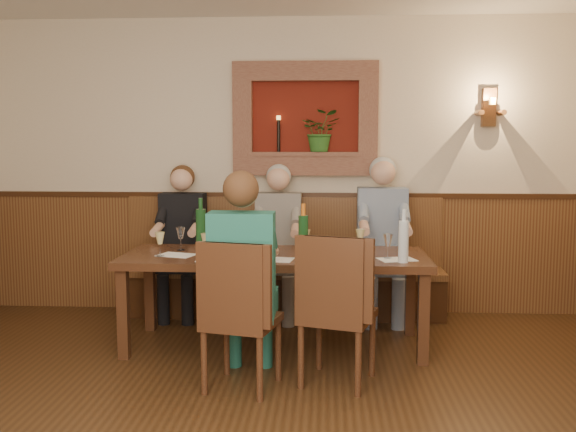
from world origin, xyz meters
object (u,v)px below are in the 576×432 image
person_bench_right (382,253)px  spittoon_bucket (249,239)px  dining_table (275,263)px  person_bench_left (182,255)px  bench (283,281)px  wine_bottle_green_a (303,235)px  chair_near_left (241,346)px  water_bottle (404,240)px  person_chair_front (244,295)px  person_bench_mid (278,255)px  wine_bottle_green_b (201,229)px  chair_near_right (337,340)px

person_bench_right → spittoon_bucket: size_ratio=5.40×
dining_table → person_bench_left: (-0.94, 0.84, -0.09)m
bench → wine_bottle_green_a: (0.23, -1.07, 0.59)m
chair_near_left → spittoon_bucket: (-0.04, 0.76, 0.60)m
water_bottle → chair_near_left: bearing=-151.4°
wine_bottle_green_a → bench: bearing=102.1°
person_bench_left → person_chair_front: size_ratio=0.98×
bench → person_chair_front: (-0.15, -1.72, 0.28)m
chair_near_left → water_bottle: water_bottle is taller
person_bench_right → person_chair_front: 1.94m
person_bench_left → person_bench_mid: bearing=-0.0°
chair_near_left → wine_bottle_green_b: wine_bottle_green_b is taller
chair_near_right → wine_bottle_green_a: (-0.25, 0.65, 0.62)m
chair_near_left → spittoon_bucket: bearing=106.3°
person_bench_left → person_chair_front: 1.80m
person_bench_left → spittoon_bucket: (0.75, -0.98, 0.30)m
person_bench_right → water_bottle: size_ratio=3.75×
dining_table → person_chair_front: size_ratio=1.65×
dining_table → person_bench_mid: bearing=92.7°
person_bench_left → wine_bottle_green_a: (1.17, -0.96, 0.34)m
dining_table → person_bench_mid: 0.84m
dining_table → wine_bottle_green_b: wine_bottle_green_b is taller
person_bench_right → water_bottle: bearing=-87.3°
wine_bottle_green_a → water_bottle: bearing=-12.5°
person_bench_right → wine_bottle_green_a: size_ratio=3.61×
spittoon_bucket → wine_bottle_green_b: 0.51m
bench → chair_near_left: 1.85m
spittoon_bucket → wine_bottle_green_a: (0.42, 0.02, 0.03)m
dining_table → wine_bottle_green_a: bearing=-28.2°
person_bench_mid → person_bench_right: size_ratio=0.95×
person_chair_front → wine_bottle_green_a: (0.38, 0.65, 0.32)m
dining_table → chair_near_left: size_ratio=2.38×
person_bench_left → water_bottle: bearing=-30.4°
person_bench_mid → spittoon_bucket: size_ratio=5.14×
spittoon_bucket → person_bench_left: bearing=127.4°
chair_near_left → water_bottle: bearing=42.2°
person_bench_right → wine_bottle_green_b: (-1.54, -0.71, 0.31)m
chair_near_right → person_bench_mid: bearing=125.2°
dining_table → person_bench_mid: person_bench_mid is taller
bench → wine_bottle_green_a: 1.24m
wine_bottle_green_b → chair_near_left: bearing=-66.0°
chair_near_right → spittoon_bucket: chair_near_right is taller
person_bench_right → wine_bottle_green_b: person_bench_right is taller
wine_bottle_green_a → water_bottle: size_ratio=1.04×
chair_near_right → wine_bottle_green_a: wine_bottle_green_a is taller
person_bench_mid → wine_bottle_green_a: bearing=-74.4°
chair_near_right → person_bench_left: 2.17m
dining_table → person_bench_left: bearing=138.4°
wine_bottle_green_a → dining_table: bearing=151.8°
person_bench_left → bench: bearing=6.4°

